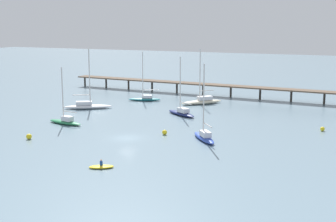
{
  "coord_description": "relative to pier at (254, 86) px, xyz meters",
  "views": [
    {
      "loc": [
        34.35,
        -62.56,
        17.99
      ],
      "look_at": [
        0.0,
        15.96,
        1.5
      ],
      "focal_mm": 50.09,
      "sensor_mm": 36.0,
      "label": 1
    }
  ],
  "objects": [
    {
      "name": "dinghy_yellow",
      "position": [
        -4.99,
        -59.73,
        -2.85
      ],
      "size": [
        3.37,
        2.74,
        1.14
      ],
      "color": "yellow",
      "rests_on": "ground_plane"
    },
    {
      "name": "mooring_buoy_inner",
      "position": [
        -4.85,
        -40.71,
        -2.65
      ],
      "size": [
        0.8,
        0.8,
        0.8
      ],
      "primitive_type": "sphere",
      "color": "yellow",
      "rests_on": "ground_plane"
    },
    {
      "name": "sailboat_white",
      "position": [
        -28.83,
        -26.45,
        -2.31
      ],
      "size": [
        9.66,
        7.02,
        12.5
      ],
      "color": "white",
      "rests_on": "ground_plane"
    },
    {
      "name": "pier",
      "position": [
        0.0,
        0.0,
        0.0
      ],
      "size": [
        81.32,
        8.46,
        6.1
      ],
      "color": "brown",
      "rests_on": "ground_plane"
    },
    {
      "name": "ground_plane",
      "position": [
        -9.34,
        -45.04,
        -3.06
      ],
      "size": [
        400.0,
        400.0,
        0.0
      ],
      "primitive_type": "plane",
      "color": "slate"
    },
    {
      "name": "sailboat_green",
      "position": [
        -24.15,
        -40.55,
        -2.39
      ],
      "size": [
        7.58,
        3.03,
        10.1
      ],
      "color": "#287F4C",
      "rests_on": "ground_plane"
    },
    {
      "name": "sailboat_blue",
      "position": [
        2.15,
        -41.45,
        -2.3
      ],
      "size": [
        6.06,
        6.93,
        11.7
      ],
      "color": "#2D4CB7",
      "rests_on": "ground_plane"
    },
    {
      "name": "sailboat_navy",
      "position": [
        -8.24,
        -25.0,
        -2.34
      ],
      "size": [
        7.8,
        6.06,
        11.36
      ],
      "color": "navy",
      "rests_on": "ground_plane"
    },
    {
      "name": "mooring_buoy_near",
      "position": [
        -22.88,
        -51.81,
        -2.62
      ],
      "size": [
        0.87,
        0.87,
        0.87
      ],
      "primitive_type": "sphere",
      "color": "yellow",
      "rests_on": "ground_plane"
    },
    {
      "name": "mooring_buoy_far",
      "position": [
        18.17,
        -27.86,
        -2.69
      ],
      "size": [
        0.73,
        0.73,
        0.73
      ],
      "primitive_type": "sphere",
      "color": "yellow",
      "rests_on": "ground_plane"
    },
    {
      "name": "sailboat_teal",
      "position": [
        -22.29,
        -12.68,
        -2.38
      ],
      "size": [
        7.6,
        4.4,
        11.26
      ],
      "color": "#1E727A",
      "rests_on": "ground_plane"
    },
    {
      "name": "sailboat_cream",
      "position": [
        -8.84,
        -11.45,
        -2.3
      ],
      "size": [
        8.28,
        8.68,
        12.2
      ],
      "color": "beige",
      "rests_on": "ground_plane"
    }
  ]
}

